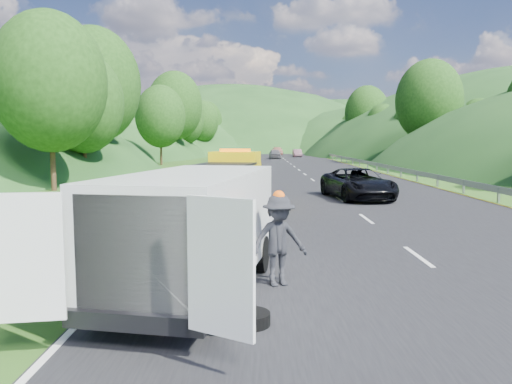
{
  "coord_description": "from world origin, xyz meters",
  "views": [
    {
      "loc": [
        -1.04,
        -14.29,
        2.94
      ],
      "look_at": [
        -1.09,
        1.33,
        1.3
      ],
      "focal_mm": 35.0,
      "sensor_mm": 36.0,
      "label": 1
    }
  ],
  "objects_px": {
    "suitcase": "(136,223)",
    "spare_tire": "(249,326)",
    "white_van": "(197,225)",
    "worker": "(278,286)",
    "passing_suv": "(357,199)",
    "woman": "(211,229)",
    "tow_truck": "(230,179)",
    "child": "(233,240)"
  },
  "relations": [
    {
      "from": "tow_truck",
      "to": "white_van",
      "type": "distance_m",
      "value": 12.44
    },
    {
      "from": "tow_truck",
      "to": "suitcase",
      "type": "xyz_separation_m",
      "value": [
        -2.66,
        -6.29,
        -0.92
      ]
    },
    {
      "from": "tow_truck",
      "to": "passing_suv",
      "type": "relative_size",
      "value": 1.13
    },
    {
      "from": "worker",
      "to": "suitcase",
      "type": "bearing_deg",
      "value": 107.21
    },
    {
      "from": "passing_suv",
      "to": "white_van",
      "type": "bearing_deg",
      "value": -121.21
    },
    {
      "from": "white_van",
      "to": "child",
      "type": "relative_size",
      "value": 7.12
    },
    {
      "from": "passing_suv",
      "to": "worker",
      "type": "bearing_deg",
      "value": -116.32
    },
    {
      "from": "tow_truck",
      "to": "passing_suv",
      "type": "distance_m",
      "value": 6.91
    },
    {
      "from": "passing_suv",
      "to": "tow_truck",
      "type": "bearing_deg",
      "value": -164.69
    },
    {
      "from": "spare_tire",
      "to": "child",
      "type": "bearing_deg",
      "value": 94.91
    },
    {
      "from": "child",
      "to": "suitcase",
      "type": "height_order",
      "value": "suitcase"
    },
    {
      "from": "tow_truck",
      "to": "passing_suv",
      "type": "xyz_separation_m",
      "value": [
        6.18,
        2.82,
        -1.24
      ]
    },
    {
      "from": "woman",
      "to": "passing_suv",
      "type": "bearing_deg",
      "value": -52.61
    },
    {
      "from": "tow_truck",
      "to": "child",
      "type": "distance_m",
      "value": 7.53
    },
    {
      "from": "child",
      "to": "white_van",
      "type": "bearing_deg",
      "value": -65.29
    },
    {
      "from": "child",
      "to": "passing_suv",
      "type": "distance_m",
      "value": 11.72
    },
    {
      "from": "spare_tire",
      "to": "tow_truck",
      "type": "bearing_deg",
      "value": 94.27
    },
    {
      "from": "white_van",
      "to": "spare_tire",
      "type": "height_order",
      "value": "white_van"
    },
    {
      "from": "tow_truck",
      "to": "suitcase",
      "type": "distance_m",
      "value": 6.89
    },
    {
      "from": "passing_suv",
      "to": "woman",
      "type": "bearing_deg",
      "value": -136.84
    },
    {
      "from": "woman",
      "to": "suitcase",
      "type": "bearing_deg",
      "value": 90.25
    },
    {
      "from": "tow_truck",
      "to": "worker",
      "type": "distance_m",
      "value": 12.21
    },
    {
      "from": "white_van",
      "to": "suitcase",
      "type": "relative_size",
      "value": 11.05
    },
    {
      "from": "woman",
      "to": "suitcase",
      "type": "height_order",
      "value": "woman"
    },
    {
      "from": "tow_truck",
      "to": "child",
      "type": "height_order",
      "value": "tow_truck"
    },
    {
      "from": "suitcase",
      "to": "spare_tire",
      "type": "xyz_separation_m",
      "value": [
        3.72,
        -7.92,
        -0.31
      ]
    },
    {
      "from": "white_van",
      "to": "worker",
      "type": "xyz_separation_m",
      "value": [
        1.59,
        0.4,
        -1.32
      ]
    },
    {
      "from": "tow_truck",
      "to": "spare_tire",
      "type": "relative_size",
      "value": 9.14
    },
    {
      "from": "white_van",
      "to": "spare_tire",
      "type": "xyz_separation_m",
      "value": [
        1.04,
        -1.77,
        -1.32
      ]
    },
    {
      "from": "woman",
      "to": "suitcase",
      "type": "xyz_separation_m",
      "value": [
        -2.32,
        -0.63,
        0.31
      ]
    },
    {
      "from": "worker",
      "to": "passing_suv",
      "type": "height_order",
      "value": "worker"
    },
    {
      "from": "worker",
      "to": "spare_tire",
      "type": "bearing_deg",
      "value": -123.81
    },
    {
      "from": "tow_truck",
      "to": "suitcase",
      "type": "height_order",
      "value": "tow_truck"
    },
    {
      "from": "child",
      "to": "suitcase",
      "type": "distance_m",
      "value": 3.35
    },
    {
      "from": "suitcase",
      "to": "passing_suv",
      "type": "relative_size",
      "value": 0.12
    },
    {
      "from": "woman",
      "to": "spare_tire",
      "type": "distance_m",
      "value": 8.67
    },
    {
      "from": "white_van",
      "to": "child",
      "type": "xyz_separation_m",
      "value": [
        0.45,
        5.02,
        -1.32
      ]
    },
    {
      "from": "white_van",
      "to": "child",
      "type": "bearing_deg",
      "value": 95.47
    },
    {
      "from": "tow_truck",
      "to": "woman",
      "type": "height_order",
      "value": "tow_truck"
    },
    {
      "from": "woman",
      "to": "child",
      "type": "distance_m",
      "value": 1.94
    },
    {
      "from": "child",
      "to": "woman",
      "type": "bearing_deg",
      "value": 144.92
    },
    {
      "from": "suitcase",
      "to": "spare_tire",
      "type": "height_order",
      "value": "suitcase"
    }
  ]
}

